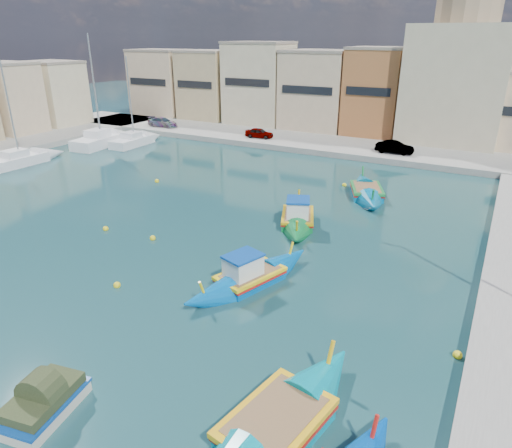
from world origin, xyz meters
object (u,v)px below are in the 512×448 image
Objects in this scene: luzzu_blue_cabin at (298,219)px; luzzu_turquoise_cabin at (250,278)px; luzzu_green at (366,193)px; yacht_north at (142,139)px; luzzu_cyan_south at (276,427)px; church_block at (459,67)px; tender_near at (45,403)px; yacht_midnorth at (110,139)px; yacht_mid at (33,158)px.

luzzu_turquoise_cabin is at bearing -82.45° from luzzu_blue_cabin.
luzzu_green is 28.73m from yacht_north.
yacht_north reaches higher than luzzu_green.
luzzu_blue_cabin is 17.32m from luzzu_cyan_south.
church_block is 23.64m from luzzu_green.
luzzu_green is at bearing 99.73° from luzzu_cyan_south.
luzzu_green is 26.82m from tender_near.
church_block is 39.25m from yacht_midnorth.
tender_near is at bearing -36.20° from yacht_mid.
luzzu_turquoise_cabin is at bearing 81.16° from tender_near.
luzzu_turquoise_cabin is at bearing -18.83° from yacht_mid.
luzzu_cyan_south is at bearing -80.27° from luzzu_green.
luzzu_cyan_south is at bearing -38.35° from yacht_midnorth.
church_block is 35.77m from yacht_north.
luzzu_cyan_south is 0.90× the size of yacht_north.
yacht_mid is (-30.33, 10.34, 0.08)m from luzzu_turquoise_cabin.
luzzu_turquoise_cabin is 0.67× the size of yacht_midnorth.
yacht_mid reaches higher than tender_near.
yacht_north is at bearing 31.59° from yacht_midnorth.
luzzu_turquoise_cabin is 0.83× the size of yacht_mid.
tender_near is at bearing -96.27° from luzzu_green.
luzzu_blue_cabin reaches higher than luzzu_turquoise_cabin.
yacht_midnorth is at bearing 157.71° from luzzu_blue_cabin.
luzzu_green is 0.84× the size of yacht_mid.
yacht_midnorth reaches higher than yacht_north.
yacht_north is (-32.17, 29.76, 0.11)m from luzzu_cyan_south.
luzzu_blue_cabin is 0.95× the size of luzzu_green.
luzzu_cyan_south is at bearing -55.40° from luzzu_turquoise_cabin.
yacht_north reaches higher than tender_near.
luzzu_turquoise_cabin reaches higher than luzzu_cyan_south.
yacht_midnorth is 1.23× the size of yacht_mid.
luzzu_turquoise_cabin is at bearing -94.54° from luzzu_green.
yacht_north is 0.99× the size of yacht_mid.
tender_near is at bearing -157.52° from luzzu_cyan_south.
yacht_mid is at bearing 161.17° from luzzu_turquoise_cabin.
yacht_mid is at bearing -141.24° from church_block.
yacht_north is at bearing 127.63° from tender_near.
luzzu_cyan_south is 43.82m from yacht_north.
yacht_mid is (-0.45, -9.79, -0.10)m from yacht_midnorth.
luzzu_turquoise_cabin is at bearing -33.96° from yacht_midnorth.
luzzu_blue_cabin is 31.11m from yacht_midnorth.
yacht_north is at bearing 152.00° from luzzu_blue_cabin.
church_block is 31.21m from luzzu_blue_cabin.
yacht_north is (-25.17, 32.65, -0.03)m from tender_near.
church_block is 39.09m from luzzu_turquoise_cabin.
church_block reaches higher than yacht_north.
yacht_midnorth is (-34.03, -17.89, -7.91)m from church_block.
church_block is at bearing 38.76° from yacht_mid.
yacht_mid is (-31.60, -5.67, 0.12)m from luzzu_green.
luzzu_blue_cabin is at bearing -22.29° from yacht_midnorth.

